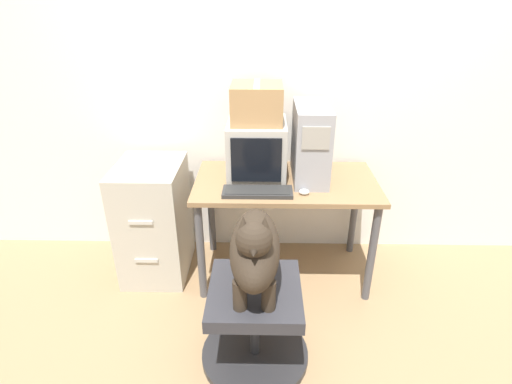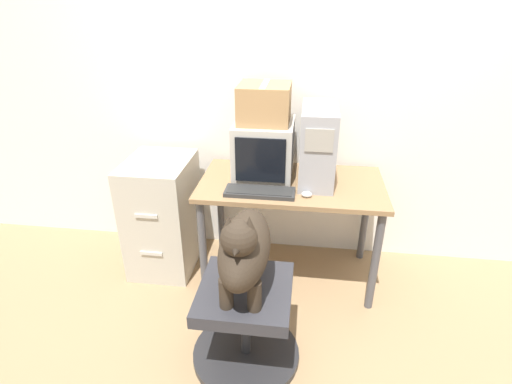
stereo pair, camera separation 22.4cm
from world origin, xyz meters
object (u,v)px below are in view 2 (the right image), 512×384
Objects in this scene: cardboard_box at (265,103)px; crt_monitor at (264,149)px; pc_tower at (318,145)px; keyboard at (260,192)px; dog at (244,248)px; filing_cabinet at (163,215)px; office_chair at (246,322)px.

crt_monitor is at bearing -90.00° from cardboard_box.
keyboard is at bearing -143.18° from pc_tower.
cardboard_box is (-0.01, 0.30, 0.46)m from keyboard.
dog reaches higher than filing_cabinet.
crt_monitor reaches higher than dog.
cardboard_box reaches higher than filing_cabinet.
pc_tower is at bearing -7.81° from crt_monitor.
pc_tower is 0.83× the size of dog.
office_chair is at bearing -47.67° from filing_cabinet.
dog is 1.83× the size of cardboard_box.
keyboard is (0.01, -0.29, -0.16)m from crt_monitor.
keyboard is 0.52× the size of filing_cabinet.
cardboard_box is at bearing 91.83° from keyboard.
crt_monitor is at bearing 172.19° from pc_tower.
crt_monitor is 0.88m from dog.
office_chair is at bearing 90.00° from dog.
pc_tower is 0.59× the size of filing_cabinet.
office_chair is (-0.33, -0.81, -0.71)m from pc_tower.
pc_tower is (0.34, -0.05, 0.06)m from crt_monitor.
keyboard reaches higher than office_chair.
dog is at bearing -47.92° from filing_cabinet.
pc_tower reaches higher than keyboard.
pc_tower reaches higher than crt_monitor.
pc_tower is at bearing 36.82° from keyboard.
keyboard is 1.34× the size of cardboard_box.
pc_tower reaches higher than dog.
pc_tower reaches higher than office_chair.
filing_cabinet is at bearing 132.08° from dog.
keyboard is at bearing -88.15° from crt_monitor.
pc_tower is 1.52× the size of cardboard_box.
dog is 1.10m from filing_cabinet.
crt_monitor reaches higher than keyboard.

